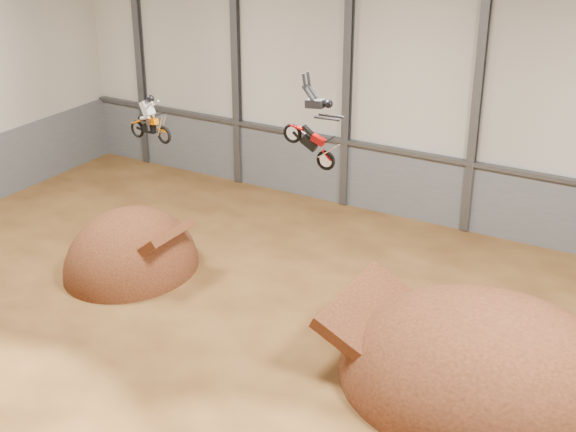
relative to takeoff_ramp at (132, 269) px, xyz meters
The scene contains 12 objects.
floor 8.88m from the takeoff_ramp, 22.01° to the right, with size 40.00×40.00×0.00m, color #4F2F15.
back_wall 15.91m from the takeoff_ramp, 54.79° to the left, with size 40.00×0.10×14.00m, color beige.
lower_band_back 14.31m from the takeoff_ramp, 54.56° to the left, with size 39.80×0.18×3.50m, color slate.
steel_rail 14.52m from the takeoff_ramp, 54.20° to the left, with size 39.80×0.35×0.20m, color #47494F.
steel_column_0 15.86m from the takeoff_ramp, 126.32° to the left, with size 0.40×0.36×13.90m, color #47494F.
steel_column_1 13.55m from the takeoff_ramp, 98.74° to the left, with size 0.40×0.36×13.90m, color #47494F.
steel_column_2 14.30m from the takeoff_ramp, 66.86° to the left, with size 0.40×0.36×13.90m, color #47494F.
steel_column_3 17.73m from the takeoff_ramp, 44.75° to the left, with size 0.40×0.36×13.90m, color #47494F.
takeoff_ramp is the anchor object (origin of this frame).
landing_ramp 16.31m from the takeoff_ramp, ahead, with size 10.46×9.25×6.03m, color #3F1D0F.
fmx_rider_a 7.73m from the takeoff_ramp, ahead, with size 2.27×0.87×2.06m, color #E06600, non-canonical shape.
fmx_rider_b 13.36m from the takeoff_ramp, 10.53° to the right, with size 2.86×0.82×2.45m, color #AB0607, non-canonical shape.
Camera 1 is at (13.73, -20.83, 16.70)m, focal length 50.00 mm.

